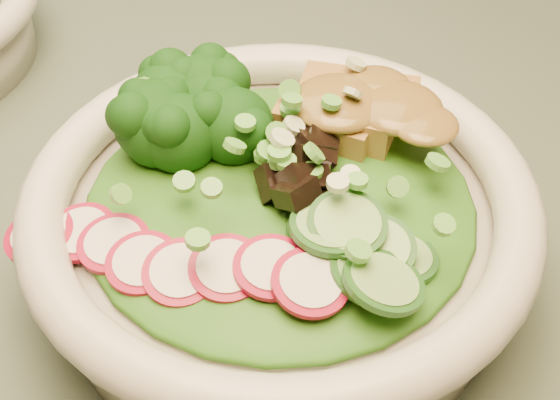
% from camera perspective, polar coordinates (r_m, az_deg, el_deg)
% --- Properties ---
extents(dining_table, '(1.20, 0.80, 0.75)m').
position_cam_1_polar(dining_table, '(0.59, -6.09, -10.91)').
color(dining_table, black).
rests_on(dining_table, ground).
extents(salad_bowl, '(0.29, 0.29, 0.08)m').
position_cam_1_polar(salad_bowl, '(0.45, 0.00, -1.91)').
color(salad_bowl, beige).
rests_on(salad_bowl, dining_table).
extents(lettuce_bed, '(0.22, 0.22, 0.03)m').
position_cam_1_polar(lettuce_bed, '(0.43, 0.00, 0.10)').
color(lettuce_bed, '#225812').
rests_on(lettuce_bed, salad_bowl).
extents(broccoli_florets, '(0.09, 0.08, 0.05)m').
position_cam_1_polar(broccoli_florets, '(0.46, -6.30, 5.57)').
color(broccoli_florets, black).
rests_on(broccoli_florets, salad_bowl).
extents(radish_slices, '(0.12, 0.06, 0.02)m').
position_cam_1_polar(radish_slices, '(0.39, -6.87, -4.79)').
color(radish_slices, maroon).
rests_on(radish_slices, salad_bowl).
extents(cucumber_slices, '(0.08, 0.08, 0.04)m').
position_cam_1_polar(cucumber_slices, '(0.39, 7.24, -3.52)').
color(cucumber_slices, '#92C86F').
rests_on(cucumber_slices, salad_bowl).
extents(mushroom_heap, '(0.08, 0.08, 0.04)m').
position_cam_1_polar(mushroom_heap, '(0.43, 1.21, 2.45)').
color(mushroom_heap, black).
rests_on(mushroom_heap, salad_bowl).
extents(tofu_cubes, '(0.10, 0.07, 0.04)m').
position_cam_1_polar(tofu_cubes, '(0.46, 6.01, 5.37)').
color(tofu_cubes, olive).
rests_on(tofu_cubes, salad_bowl).
extents(peanut_sauce, '(0.07, 0.06, 0.02)m').
position_cam_1_polar(peanut_sauce, '(0.45, 6.14, 6.75)').
color(peanut_sauce, brown).
rests_on(peanut_sauce, tofu_cubes).
extents(scallion_garnish, '(0.21, 0.21, 0.03)m').
position_cam_1_polar(scallion_garnish, '(0.41, 0.00, 2.70)').
color(scallion_garnish, '#5EB03E').
rests_on(scallion_garnish, salad_bowl).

